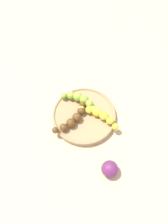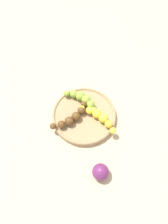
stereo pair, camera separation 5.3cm
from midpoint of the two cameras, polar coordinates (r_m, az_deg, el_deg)
The scene contains 6 objects.
ground_plane at distance 0.82m, azimuth -1.84°, elevation -1.35°, with size 2.40×2.40×0.00m, color tan.
fruit_bowl at distance 0.81m, azimuth -1.87°, elevation -0.96°, with size 0.22×0.22×0.02m.
banana_overripe at distance 0.78m, azimuth -4.72°, elevation -1.87°, with size 0.10×0.13×0.03m.
banana_yellow at distance 0.79m, azimuth 1.90°, elevation -0.84°, with size 0.10×0.12×0.03m.
banana_green at distance 0.82m, azimuth -2.83°, elevation 3.01°, with size 0.09×0.12×0.03m.
plum_purple at distance 0.73m, azimuth 4.17°, elevation -13.79°, with size 0.05×0.05×0.05m, color #662659.
Camera 1 is at (0.36, -0.06, 0.74)m, focal length 37.51 mm.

